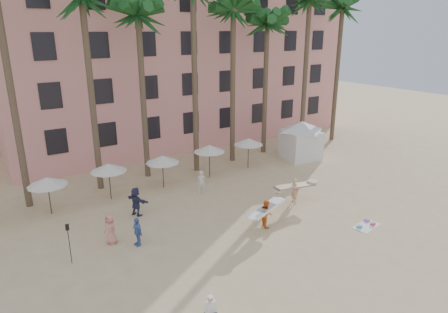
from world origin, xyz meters
TOP-DOWN VIEW (x-y plane):
  - ground at (0.00, 0.00)m, footprint 120.00×120.00m
  - pink_hotel at (7.00, 26.00)m, footprint 35.00×14.00m
  - palm_row at (0.51, 15.00)m, footprint 44.40×5.40m
  - umbrella_row at (-3.00, 12.50)m, footprint 22.50×2.70m
  - cabana at (12.56, 12.06)m, footprint 5.21×5.21m
  - beach_towel at (6.72, 0.10)m, footprint 1.95×1.30m
  - carrier_yellow at (5.40, 5.08)m, footprint 3.19×0.92m
  - carrier_white at (1.56, 3.44)m, footprint 3.01×1.62m
  - beachgoers at (-4.61, 8.07)m, footprint 8.57×5.15m
  - paddle at (-9.30, 5.76)m, footprint 0.18×0.04m
  - seated_man at (-5.44, -1.63)m, footprint 0.44×0.77m

SIDE VIEW (x-z plane):
  - ground at x=0.00m, z-range 0.00..0.00m
  - beach_towel at x=6.72m, z-range -0.04..0.10m
  - seated_man at x=-5.44m, z-range -0.16..0.85m
  - beachgoers at x=-4.61m, z-range -0.04..1.86m
  - carrier_white at x=1.56m, z-range 0.07..1.77m
  - carrier_yellow at x=5.40m, z-range 0.12..1.87m
  - paddle at x=-9.30m, z-range 0.30..2.52m
  - cabana at x=12.56m, z-range 0.32..3.82m
  - umbrella_row at x=-3.00m, z-range 0.97..3.69m
  - pink_hotel at x=7.00m, z-range 0.00..16.00m
  - palm_row at x=0.51m, z-range 4.82..21.12m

